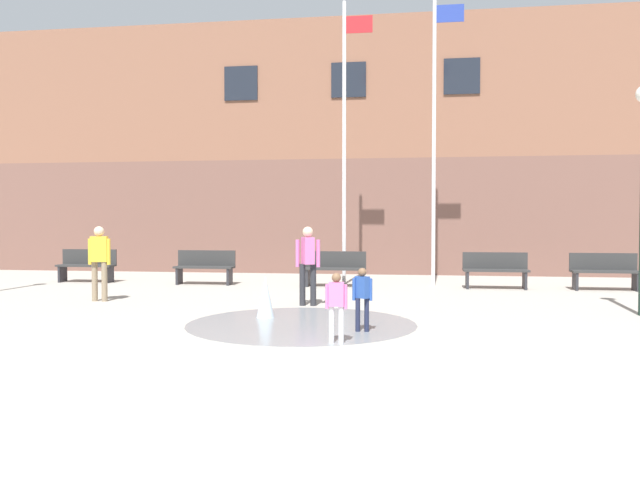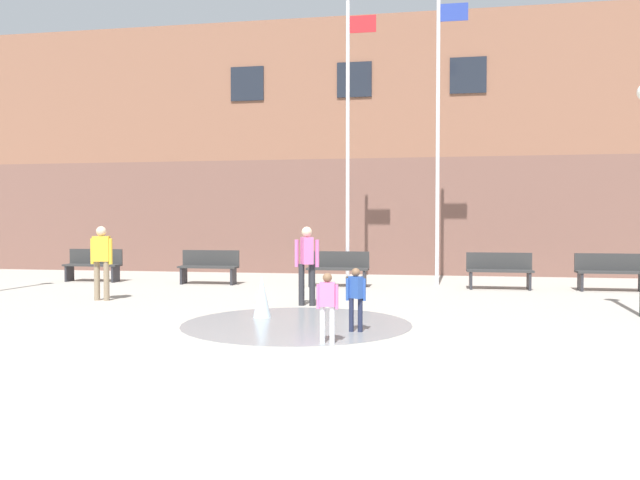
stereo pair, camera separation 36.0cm
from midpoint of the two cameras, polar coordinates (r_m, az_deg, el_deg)
name	(u,v)px [view 1 (the left image)]	position (r m, az deg, el deg)	size (l,w,h in m)	color
ground_plane	(182,419)	(5.76, -14.32, -15.57)	(100.00, 100.00, 0.00)	#9E998E
library_building	(357,155)	(22.96, 2.91, 7.74)	(36.00, 6.05, 8.19)	brown
splash_fountain	(287,313)	(10.67, -4.02, -6.65)	(3.81, 3.81, 0.74)	gray
park_bench_far_left	(87,265)	(18.57, -21.05, -2.14)	(1.60, 0.44, 0.91)	#28282D
park_bench_center	(205,267)	(17.03, -11.07, -2.40)	(1.60, 0.44, 0.91)	#28282D
park_bench_under_right_flagpole	(335,268)	(16.17, 0.73, -2.59)	(1.60, 0.44, 0.91)	#28282D
park_bench_near_trashcan	(495,270)	(16.21, 15.14, -2.64)	(1.60, 0.44, 0.91)	#28282D
park_bench_far_right	(605,271)	(16.75, 24.02, -2.59)	(1.60, 0.44, 0.91)	#28282D
child_running	(362,294)	(9.62, 2.81, -4.98)	(0.31, 0.23, 0.99)	#1E233D
teen_by_trashcan	(99,257)	(14.07, -20.22, -1.49)	(0.50, 0.28, 1.59)	#89755B
adult_near_bench	(308,259)	(12.52, -1.95, -1.78)	(0.50, 0.39, 1.59)	#28282D
child_with_pink_shirt	(336,302)	(8.71, 0.31, -5.69)	(0.31, 0.14, 0.99)	silver
flagpole_left	(345,135)	(16.87, 1.71, 9.61)	(0.80, 0.10, 7.54)	silver
flagpole_right	(435,129)	(16.78, 9.87, 9.94)	(0.80, 0.10, 7.71)	silver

